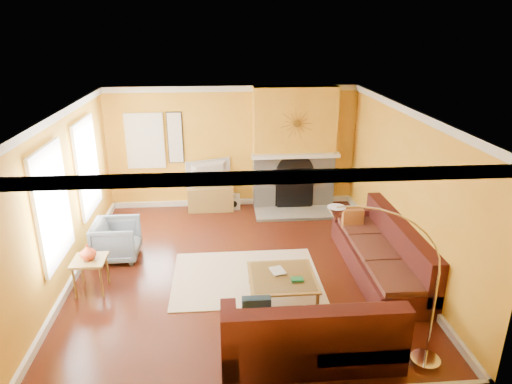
{
  "coord_description": "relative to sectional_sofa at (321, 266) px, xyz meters",
  "views": [
    {
      "loc": [
        -0.3,
        -6.86,
        3.95
      ],
      "look_at": [
        0.3,
        0.4,
        1.25
      ],
      "focal_mm": 32.0,
      "sensor_mm": 36.0,
      "label": 1
    }
  ],
  "objects": [
    {
      "name": "window_back",
      "position": [
        -3.1,
        3.76,
        1.1
      ],
      "size": [
        0.82,
        0.06,
        1.22
      ],
      "primitive_type": "cube",
      "color": "white",
      "rests_on": "wall_back"
    },
    {
      "name": "side_table",
      "position": [
        -3.54,
        0.32,
        -0.17
      ],
      "size": [
        0.5,
        0.5,
        0.55
      ],
      "primitive_type": null,
      "color": "olive",
      "rests_on": "floor"
    },
    {
      "name": "arc_lamp",
      "position": [
        0.39,
        -1.69,
        0.61
      ],
      "size": [
        1.35,
        0.36,
        2.12
      ],
      "primitive_type": null,
      "color": "silver",
      "rests_on": "floor"
    },
    {
      "name": "window_left_far",
      "position": [
        -3.92,
        0.2,
        1.05
      ],
      "size": [
        0.06,
        1.22,
        1.72
      ],
      "primitive_type": "cube",
      "color": "white",
      "rests_on": "wall_left"
    },
    {
      "name": "armchair",
      "position": [
        -3.35,
        1.36,
        -0.1
      ],
      "size": [
        0.78,
        0.76,
        0.71
      ],
      "primitive_type": "imported",
      "rotation": [
        0.0,
        0.0,
        1.57
      ],
      "color": "gray",
      "rests_on": "floor"
    },
    {
      "name": "wall_art",
      "position": [
        -2.45,
        3.77,
        1.15
      ],
      "size": [
        0.34,
        0.04,
        1.14
      ],
      "primitive_type": "cube",
      "color": "white",
      "rests_on": "wall_back"
    },
    {
      "name": "ceiling",
      "position": [
        -1.2,
        0.8,
        2.26
      ],
      "size": [
        5.5,
        6.0,
        0.02
      ],
      "primitive_type": "cube",
      "color": "white",
      "rests_on": "ground"
    },
    {
      "name": "sunburst",
      "position": [
        0.15,
        3.37,
        1.5
      ],
      "size": [
        0.7,
        0.04,
        0.7
      ],
      "primitive_type": null,
      "color": "olive",
      "rests_on": "fireplace"
    },
    {
      "name": "vase",
      "position": [
        -3.54,
        0.32,
        0.22
      ],
      "size": [
        0.24,
        0.24,
        0.25
      ],
      "primitive_type": "imported",
      "color": "#DF4A23",
      "rests_on": "side_table"
    },
    {
      "name": "fireplace",
      "position": [
        0.15,
        3.6,
        0.9
      ],
      "size": [
        1.8,
        0.4,
        2.7
      ],
      "primitive_type": null,
      "color": "#97968F",
      "rests_on": "floor"
    },
    {
      "name": "hearth",
      "position": [
        0.15,
        3.05,
        -0.42
      ],
      "size": [
        1.8,
        0.7,
        0.06
      ],
      "primitive_type": "cube",
      "color": "#97968F",
      "rests_on": "floor"
    },
    {
      "name": "subwoofer",
      "position": [
        -1.22,
        3.55,
        -0.3
      ],
      "size": [
        0.3,
        0.3,
        0.3
      ],
      "primitive_type": "cube",
      "color": "white",
      "rests_on": "floor"
    },
    {
      "name": "wall_back",
      "position": [
        -1.2,
        3.81,
        0.9
      ],
      "size": [
        5.5,
        0.02,
        2.7
      ],
      "primitive_type": "cube",
      "color": "gold",
      "rests_on": "ground"
    },
    {
      "name": "floor",
      "position": [
        -1.2,
        0.8,
        -0.46
      ],
      "size": [
        5.5,
        6.0,
        0.02
      ],
      "primitive_type": "cube",
      "color": "#5B2213",
      "rests_on": "ground"
    },
    {
      "name": "wall_left",
      "position": [
        -3.96,
        0.8,
        0.9
      ],
      "size": [
        0.02,
        6.0,
        2.7
      ],
      "primitive_type": "cube",
      "color": "gold",
      "rests_on": "ground"
    },
    {
      "name": "window_left_near",
      "position": [
        -3.92,
        2.1,
        1.05
      ],
      "size": [
        0.06,
        1.22,
        1.72
      ],
      "primitive_type": "cube",
      "color": "white",
      "rests_on": "wall_left"
    },
    {
      "name": "wall_front",
      "position": [
        -1.2,
        -2.21,
        0.9
      ],
      "size": [
        5.5,
        0.02,
        2.7
      ],
      "primitive_type": "cube",
      "color": "gold",
      "rests_on": "ground"
    },
    {
      "name": "media_console",
      "position": [
        -1.72,
        3.5,
        -0.17
      ],
      "size": [
        1.0,
        0.45,
        0.55
      ],
      "primitive_type": "cube",
      "color": "olive",
      "rests_on": "floor"
    },
    {
      "name": "baseboard",
      "position": [
        -1.2,
        0.8,
        -0.39
      ],
      "size": [
        5.5,
        6.0,
        0.12
      ],
      "primitive_type": null,
      "color": "white",
      "rests_on": "floor"
    },
    {
      "name": "sectional_sofa",
      "position": [
        0.0,
        0.0,
        0.0
      ],
      "size": [
        3.09,
        3.81,
        0.9
      ],
      "primitive_type": null,
      "color": "#451816",
      "rests_on": "floor"
    },
    {
      "name": "tv",
      "position": [
        -1.72,
        3.5,
        0.39
      ],
      "size": [
        1.01,
        0.48,
        0.59
      ],
      "primitive_type": "imported",
      "rotation": [
        0.0,
        0.0,
        3.49
      ],
      "color": "black",
      "rests_on": "media_console"
    },
    {
      "name": "crown_molding",
      "position": [
        -1.2,
        0.8,
        2.19
      ],
      "size": [
        5.5,
        6.0,
        0.12
      ],
      "primitive_type": null,
      "color": "white",
      "rests_on": "ceiling"
    },
    {
      "name": "wall_right",
      "position": [
        1.56,
        0.8,
        0.9
      ],
      "size": [
        0.02,
        6.0,
        2.7
      ],
      "primitive_type": "cube",
      "color": "gold",
      "rests_on": "ground"
    },
    {
      "name": "book",
      "position": [
        -0.77,
        -0.05,
        -0.04
      ],
      "size": [
        0.26,
        0.31,
        0.03
      ],
      "primitive_type": "imported",
      "rotation": [
        0.0,
        0.0,
        0.26
      ],
      "color": "white",
      "rests_on": "coffee_table"
    },
    {
      "name": "rug",
      "position": [
        -1.12,
        0.5,
        -0.44
      ],
      "size": [
        2.4,
        1.8,
        0.02
      ],
      "primitive_type": "cube",
      "color": "beige",
      "rests_on": "floor"
    },
    {
      "name": "coffee_table",
      "position": [
        -0.62,
        -0.15,
        -0.25
      ],
      "size": [
        1.0,
        1.0,
        0.4
      ],
      "primitive_type": null,
      "color": "white",
      "rests_on": "floor"
    },
    {
      "name": "mantel",
      "position": [
        0.15,
        3.36,
        0.8
      ],
      "size": [
        1.92,
        0.22,
        0.08
      ],
      "primitive_type": "cube",
      "color": "white",
      "rests_on": "fireplace"
    }
  ]
}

